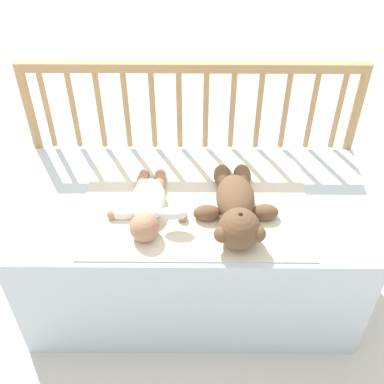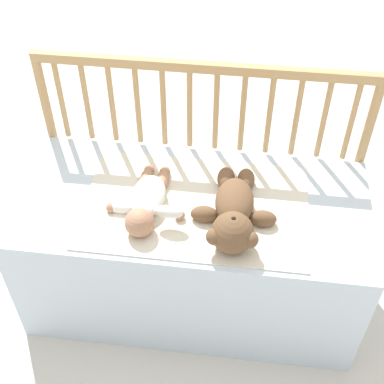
# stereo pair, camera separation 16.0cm
# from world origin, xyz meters

# --- Properties ---
(ground_plane) EXTENTS (12.00, 12.00, 0.00)m
(ground_plane) POSITION_xyz_m (0.00, 0.00, 0.00)
(ground_plane) COLOR silver
(crib_mattress) EXTENTS (1.29, 0.59, 0.55)m
(crib_mattress) POSITION_xyz_m (0.00, 0.00, 0.28)
(crib_mattress) COLOR silver
(crib_mattress) RESTS_ON ground_plane
(crib_rail) EXTENTS (1.29, 0.04, 0.94)m
(crib_rail) POSITION_xyz_m (0.00, 0.32, 0.67)
(crib_rail) COLOR tan
(crib_rail) RESTS_ON ground_plane
(blanket) EXTENTS (0.80, 0.51, 0.01)m
(blanket) POSITION_xyz_m (0.01, -0.02, 0.56)
(blanket) COLOR silver
(blanket) RESTS_ON crib_mattress
(teddy_bear) EXTENTS (0.30, 0.42, 0.14)m
(teddy_bear) POSITION_xyz_m (0.15, -0.09, 0.61)
(teddy_bear) COLOR brown
(teddy_bear) RESTS_ON crib_mattress
(baby) EXTENTS (0.29, 0.37, 0.10)m
(baby) POSITION_xyz_m (-0.15, -0.06, 0.59)
(baby) COLOR white
(baby) RESTS_ON crib_mattress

